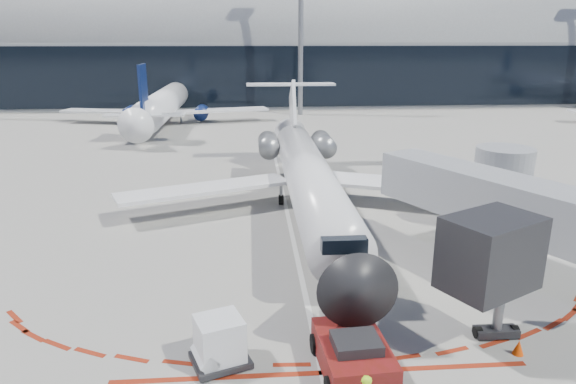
{
  "coord_description": "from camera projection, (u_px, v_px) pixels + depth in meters",
  "views": [
    {
      "loc": [
        -2.22,
        -25.99,
        10.73
      ],
      "look_at": [
        -0.11,
        2.64,
        2.05
      ],
      "focal_mm": 32.0,
      "sensor_mm": 36.0,
      "label": 1
    }
  ],
  "objects": [
    {
      "name": "apron_stop_bar",
      "position": [
        322.0,
        373.0,
        17.09
      ],
      "size": [
        14.0,
        0.25,
        0.01
      ],
      "primitive_type": "cube",
      "color": "maroon",
      "rests_on": "ground"
    },
    {
      "name": "uld_container",
      "position": [
        220.0,
        342.0,
        17.31
      ],
      "size": [
        2.29,
        2.12,
        1.75
      ],
      "rotation": [
        0.0,
        0.0,
        0.35
      ],
      "color": "black",
      "rests_on": "ground"
    },
    {
      "name": "ground",
      "position": [
        294.0,
        242.0,
        28.07
      ],
      "size": [
        260.0,
        260.0,
        0.0
      ],
      "primitive_type": "plane",
      "color": "slate",
      "rests_on": "ground"
    },
    {
      "name": "terminal_building",
      "position": [
        262.0,
        51.0,
        87.64
      ],
      "size": [
        150.0,
        24.15,
        24.0
      ],
      "color": "gray",
      "rests_on": "ground"
    },
    {
      "name": "apron_centerline",
      "position": [
        291.0,
        229.0,
        29.98
      ],
      "size": [
        0.25,
        40.0,
        0.01
      ],
      "primitive_type": "cube",
      "color": "silver",
      "rests_on": "ground"
    },
    {
      "name": "light_mast_centre",
      "position": [
        301.0,
        24.0,
        70.63
      ],
      "size": [
        0.7,
        0.7,
        25.0
      ],
      "primitive_type": "cylinder",
      "color": "gray",
      "rests_on": "ground"
    },
    {
      "name": "pushback_tug",
      "position": [
        353.0,
        354.0,
        17.04
      ],
      "size": [
        2.58,
        5.59,
        1.44
      ],
      "rotation": [
        0.0,
        0.0,
        0.07
      ],
      "color": "#57150C",
      "rests_on": "ground"
    },
    {
      "name": "regional_jet",
      "position": [
        307.0,
        173.0,
        32.39
      ],
      "size": [
        24.25,
        29.9,
        7.49
      ],
      "color": "white",
      "rests_on": "ground"
    },
    {
      "name": "safety_cone_right",
      "position": [
        519.0,
        347.0,
        18.04
      ],
      "size": [
        0.39,
        0.39,
        0.54
      ],
      "primitive_type": "cone",
      "color": "#FF4905",
      "rests_on": "ground"
    },
    {
      "name": "jet_bridge",
      "position": [
        499.0,
        202.0,
        25.02
      ],
      "size": [
        10.03,
        15.2,
        4.9
      ],
      "color": "#919499",
      "rests_on": "ground"
    },
    {
      "name": "bg_airliner_0",
      "position": [
        164.0,
        83.0,
        66.02
      ],
      "size": [
        31.3,
        33.14,
        10.13
      ],
      "primitive_type": null,
      "color": "white",
      "rests_on": "ground"
    }
  ]
}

